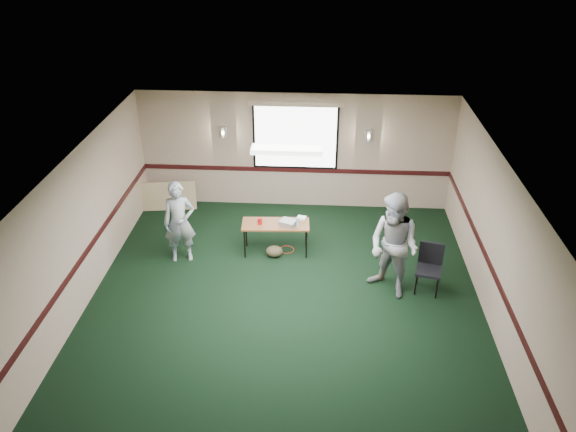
# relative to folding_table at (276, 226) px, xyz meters

# --- Properties ---
(ground) EXTENTS (8.00, 8.00, 0.00)m
(ground) POSITION_rel_folding_table_xyz_m (0.29, -1.92, -0.62)
(ground) COLOR black
(ground) RESTS_ON ground
(room_shell) EXTENTS (8.00, 8.02, 8.00)m
(room_shell) POSITION_rel_folding_table_xyz_m (0.29, 0.20, 0.96)
(room_shell) COLOR tan
(room_shell) RESTS_ON ground
(folding_table) EXTENTS (1.36, 0.60, 0.67)m
(folding_table) POSITION_rel_folding_table_xyz_m (0.00, 0.00, 0.00)
(folding_table) COLOR brown
(folding_table) RESTS_ON ground
(projector) EXTENTS (0.37, 0.34, 0.10)m
(projector) POSITION_rel_folding_table_xyz_m (0.25, -0.04, 0.10)
(projector) COLOR gray
(projector) RESTS_ON folding_table
(game_console) EXTENTS (0.20, 0.18, 0.04)m
(game_console) POSITION_rel_folding_table_xyz_m (0.51, 0.22, 0.07)
(game_console) COLOR white
(game_console) RESTS_ON folding_table
(red_cup) EXTENTS (0.09, 0.09, 0.13)m
(red_cup) POSITION_rel_folding_table_xyz_m (-0.31, -0.04, 0.11)
(red_cup) COLOR #AD0B0E
(red_cup) RESTS_ON folding_table
(water_bottle) EXTENTS (0.06, 0.06, 0.18)m
(water_bottle) POSITION_rel_folding_table_xyz_m (0.44, -0.06, 0.14)
(water_bottle) COLOR #89B9E1
(water_bottle) RESTS_ON folding_table
(duffel_bag) EXTENTS (0.40, 0.34, 0.24)m
(duffel_bag) POSITION_rel_folding_table_xyz_m (-0.02, -0.17, -0.50)
(duffel_bag) COLOR #4D442C
(duffel_bag) RESTS_ON ground
(cable_coil) EXTENTS (0.40, 0.40, 0.02)m
(cable_coil) POSITION_rel_folding_table_xyz_m (0.22, 0.08, -0.61)
(cable_coil) COLOR red
(cable_coil) RESTS_ON ground
(folded_table) EXTENTS (1.31, 0.37, 0.66)m
(folded_table) POSITION_rel_folding_table_xyz_m (-2.64, 1.68, -0.29)
(folded_table) COLOR tan
(folded_table) RESTS_ON ground
(conference_chair) EXTENTS (0.54, 0.55, 0.91)m
(conference_chair) POSITION_rel_folding_table_xyz_m (2.89, -1.04, -0.09)
(conference_chair) COLOR black
(conference_chair) RESTS_ON ground
(person_left) EXTENTS (0.69, 0.53, 1.68)m
(person_left) POSITION_rel_folding_table_xyz_m (-1.84, -0.36, 0.22)
(person_left) COLOR #3C5285
(person_left) RESTS_ON ground
(person_right) EXTENTS (1.22, 1.20, 1.98)m
(person_right) POSITION_rel_folding_table_xyz_m (2.18, -1.21, 0.37)
(person_right) COLOR #809EC7
(person_right) RESTS_ON ground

